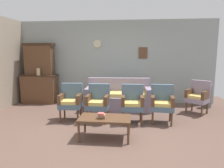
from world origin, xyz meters
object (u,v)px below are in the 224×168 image
Objects in this scene: coffee_table at (105,119)px; floral_couch at (118,98)px; armchair_row_middle at (132,102)px; wingback_chair_by_fireplace at (198,95)px; armchair_by_doorway at (98,101)px; book_stack_on_table at (102,116)px; side_cabinet at (40,89)px; armchair_near_cabinet at (71,100)px; vase_on_cabinet at (38,72)px; armchair_near_couch_end at (162,102)px; floor_vase_by_wall at (207,97)px.

floral_couch is at bearing 87.11° from coffee_table.
wingback_chair_by_fireplace is (1.78, 0.92, 0.00)m from armchair_row_middle.
armchair_by_doorway is 6.25× the size of book_stack_on_table.
armchair_by_doorway is (2.27, -1.68, 0.03)m from side_cabinet.
armchair_near_cabinet reaches higher than book_stack_on_table.
side_cabinet is at bearing 168.02° from floral_couch.
armchair_near_couch_end is (3.72, -1.44, -0.55)m from vase_on_cabinet.
armchair_near_cabinet is 0.90× the size of coffee_table.
floral_couch reaches higher than floor_vase_by_wall.
wingback_chair_by_fireplace is (3.29, 0.90, 0.00)m from armchair_near_cabinet.
armchair_near_cabinet is at bearing 134.26° from coffee_table.
book_stack_on_table is (0.94, -1.09, -0.02)m from armchair_near_cabinet.
side_cabinet reaches higher than floor_vase_by_wall.
wingback_chair_by_fireplace is at bearing 38.84° from armchair_near_couch_end.
armchair_near_couch_end is 1.69m from book_stack_on_table.
floor_vase_by_wall is at bearing 42.94° from book_stack_on_table.
floral_couch is at bearing -170.08° from floor_vase_by_wall.
armchair_near_cabinet is at bearing -44.18° from vase_on_cabinet.
vase_on_cabinet is 4.87m from wingback_chair_by_fireplace.
armchair_by_doorway is (2.20, -1.50, -0.55)m from vase_on_cabinet.
vase_on_cabinet is at bearing 171.53° from floral_couch.
armchair_by_doorway is 1.33× the size of floor_vase_by_wall.
armchair_near_cabinet is 3.42m from wingback_chair_by_fireplace.
floral_couch is at bearing 44.62° from armchair_near_cabinet.
floral_couch is 2.18m from book_stack_on_table.
coffee_table is at bearing -92.89° from floral_couch.
vase_on_cabinet is 2.18m from armchair_near_cabinet.
armchair_by_doorway is 1.09m from book_stack_on_table.
coffee_table is at bearing -137.30° from floor_vase_by_wall.
wingback_chair_by_fireplace is 0.90× the size of coffee_table.
side_cabinet is 1.28× the size of armchair_near_cabinet.
armchair_row_middle is 6.25× the size of book_stack_on_table.
side_cabinet is 4.92× the size of vase_on_cabinet.
wingback_chair_by_fireplace is 1.33× the size of floor_vase_by_wall.
coffee_table is (2.57, -2.67, -0.09)m from side_cabinet.
armchair_near_cabinet is at bearing 179.25° from armchair_row_middle.
coffee_table is at bearing -140.26° from wingback_chair_by_fireplace.
coffee_table is 0.13m from book_stack_on_table.
side_cabinet reaches higher than floral_couch.
armchair_by_doorway is 3.47m from floor_vase_by_wall.
side_cabinet reaches higher than armchair_row_middle.
book_stack_on_table is at bearing -138.81° from armchair_near_couch_end.
armchair_row_middle is at bearing -176.18° from armchair_near_couch_end.
armchair_by_doorway and armchair_row_middle have the same top height.
coffee_table is 3.78m from floor_vase_by_wall.
side_cabinet is at bearing 133.77° from armchair_near_cabinet.
armchair_row_middle is at bearing -69.41° from floral_couch.
book_stack_on_table is at bearing -126.77° from coffee_table.
floral_couch is 2.10m from coffee_table.
wingback_chair_by_fireplace is at bearing 15.27° from armchair_near_cabinet.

